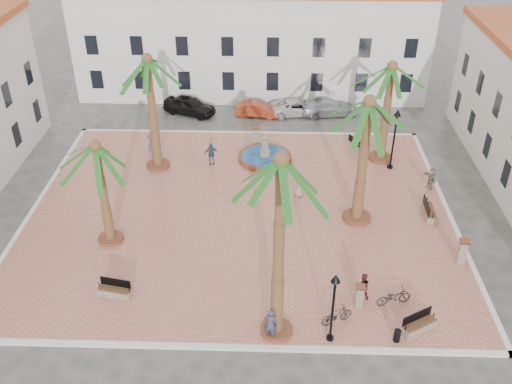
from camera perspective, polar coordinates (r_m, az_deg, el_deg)
ground at (r=35.66m, az=-1.61°, el=-2.14°), size 120.00×120.00×0.00m
plaza at (r=35.62m, az=-1.61°, el=-2.04°), size 26.00×22.00×0.15m
kerb_n at (r=45.09m, az=-0.83°, el=5.93°), size 26.30×0.30×0.16m
kerb_s at (r=27.31m, az=-2.93°, el=-15.25°), size 26.30×0.30×0.16m
kerb_e at (r=37.25m, az=18.80°, el=-2.28°), size 0.30×22.30×0.16m
kerb_w at (r=38.57m, az=-21.28°, el=-1.55°), size 0.30×22.30×0.16m
building_north at (r=51.68m, az=-0.43°, el=15.08°), size 30.40×7.40×9.50m
fountain at (r=41.01m, az=0.89°, el=3.57°), size 3.80×3.80×1.96m
palm_nw at (r=37.95m, az=-10.72°, el=11.69°), size 5.32×5.32×8.23m
palm_sw at (r=31.38m, az=-15.59°, el=3.24°), size 4.73×4.73×6.48m
palm_s at (r=22.54m, az=2.47°, el=1.23°), size 4.98×4.98×9.70m
palm_e at (r=32.06m, az=11.14°, el=7.38°), size 5.57×5.57×8.12m
palm_ne at (r=39.64m, az=13.34°, el=10.98°), size 5.42×5.42×7.36m
bench_s at (r=30.33m, az=-13.93°, el=-9.60°), size 1.82×0.88×0.92m
bench_se at (r=28.79m, az=15.95°, el=-12.72°), size 1.87×1.42×0.97m
bench_e at (r=36.60m, az=16.90°, el=-1.90°), size 0.64×1.92×1.00m
bench_ne at (r=43.05m, az=10.08°, el=4.53°), size 1.35×1.84×0.95m
lamppost_s at (r=25.87m, az=7.80°, el=-10.32°), size 0.43×0.43×3.94m
lamppost_e at (r=39.84m, az=13.77°, el=6.13°), size 0.48×0.48×4.46m
bollard_se at (r=29.08m, az=10.31°, el=-10.15°), size 0.46×0.46×1.29m
bollard_n at (r=42.74m, az=-0.02°, el=5.64°), size 0.56×0.56×1.53m
bollard_e at (r=33.13m, az=19.95°, el=-5.56°), size 0.59×0.59×1.47m
litter_bin at (r=28.00m, az=13.92°, el=-13.77°), size 0.33×0.33×0.64m
cyclist_a at (r=26.96m, az=1.46°, el=-13.05°), size 0.73×0.57×1.77m
bicycle_a at (r=29.66m, az=13.62°, el=-10.14°), size 1.91×1.10×0.95m
cyclist_b at (r=29.45m, az=10.61°, el=-9.26°), size 0.77×0.61×1.56m
bicycle_b at (r=28.17m, az=8.08°, el=-12.09°), size 1.69×1.11×0.99m
pedestrian_fountain_a at (r=36.66m, az=4.35°, el=0.76°), size 1.00×0.82×1.76m
pedestrian_fountain_b at (r=40.32m, az=-4.52°, el=3.84°), size 1.04×0.62×1.66m
pedestrian_north at (r=41.78m, az=-10.27°, el=4.64°), size 1.13×1.39×1.87m
pedestrian_east at (r=39.13m, az=17.08°, el=1.30°), size 0.90×1.49×1.53m
car_black at (r=48.49m, az=-6.67°, el=8.58°), size 4.79×3.33×1.51m
car_red at (r=47.85m, az=0.18°, el=8.28°), size 3.84×1.69×1.23m
car_silver at (r=48.42m, az=7.24°, el=8.41°), size 4.97×2.65×1.37m
car_white at (r=48.32m, az=4.23°, el=8.47°), size 4.87×2.82×1.28m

